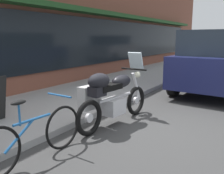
% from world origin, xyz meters
% --- Properties ---
extents(ground_plane, '(80.00, 80.00, 0.00)m').
position_xyz_m(ground_plane, '(0.00, 0.00, 0.00)').
color(ground_plane, '#363636').
extents(storefront_building, '(22.89, 0.90, 6.05)m').
position_xyz_m(storefront_building, '(7.45, 4.23, 2.97)').
color(storefront_building, brown).
rests_on(storefront_building, ground_plane).
extents(sidewalk_curb, '(30.00, 2.92, 0.12)m').
position_xyz_m(sidewalk_curb, '(9.00, 2.61, 0.06)').
color(sidewalk_curb, '#959595').
rests_on(sidewalk_curb, ground_plane).
extents(touring_motorcycle, '(2.20, 0.80, 1.40)m').
position_xyz_m(touring_motorcycle, '(-0.46, 0.65, 0.61)').
color(touring_motorcycle, black).
rests_on(touring_motorcycle, ground_plane).
extents(parked_bicycle, '(1.78, 0.48, 0.93)m').
position_xyz_m(parked_bicycle, '(-2.30, 0.74, 0.37)').
color(parked_bicycle, black).
rests_on(parked_bicycle, ground_plane).
extents(parked_minivan, '(4.92, 2.42, 1.91)m').
position_xyz_m(parked_minivan, '(4.10, -0.69, 1.00)').
color(parked_minivan, '#191E4C').
rests_on(parked_minivan, ground_plane).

